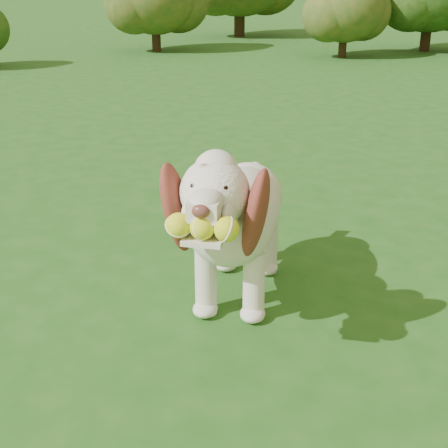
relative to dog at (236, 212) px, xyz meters
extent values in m
plane|color=#1B4E16|center=(0.62, 0.30, -0.47)|extent=(80.00, 80.00, 0.00)
ellipsoid|color=silver|center=(0.04, 0.11, -0.04)|extent=(0.61, 0.83, 0.39)
ellipsoid|color=silver|center=(-0.05, -0.15, 0.00)|extent=(0.49, 0.49, 0.38)
ellipsoid|color=silver|center=(0.13, 0.36, -0.05)|extent=(0.45, 0.45, 0.35)
cylinder|color=silver|center=(-0.10, -0.29, 0.10)|extent=(0.29, 0.35, 0.30)
sphere|color=silver|center=(-0.15, -0.42, 0.25)|extent=(0.35, 0.35, 0.27)
sphere|color=silver|center=(-0.15, -0.40, 0.32)|extent=(0.22, 0.22, 0.18)
cube|color=silver|center=(-0.21, -0.57, 0.25)|extent=(0.16, 0.19, 0.07)
ellipsoid|color=#592D28|center=(-0.23, -0.65, 0.26)|extent=(0.07, 0.06, 0.05)
cube|color=silver|center=(-0.21, -0.58, 0.14)|extent=(0.19, 0.21, 0.02)
ellipsoid|color=brown|center=(-0.30, -0.36, 0.17)|extent=(0.22, 0.25, 0.41)
ellipsoid|color=brown|center=(0.00, -0.47, 0.17)|extent=(0.20, 0.29, 0.41)
cylinder|color=silver|center=(0.18, 0.50, -0.01)|extent=(0.13, 0.20, 0.15)
cylinder|color=silver|center=(-0.15, -0.09, -0.30)|extent=(0.13, 0.13, 0.34)
cylinder|color=silver|center=(0.06, -0.17, -0.30)|extent=(0.13, 0.13, 0.34)
cylinder|color=silver|center=(0.02, 0.37, -0.30)|extent=(0.13, 0.13, 0.34)
cylinder|color=silver|center=(0.23, 0.30, -0.30)|extent=(0.13, 0.13, 0.34)
sphere|color=#D3E41E|center=(-0.31, -0.60, 0.19)|extent=(0.12, 0.12, 0.09)
sphere|color=#D3E41E|center=(-0.23, -0.63, 0.19)|extent=(0.12, 0.12, 0.09)
sphere|color=#D3E41E|center=(-0.14, -0.66, 0.19)|extent=(0.12, 0.12, 0.09)
cylinder|color=#382314|center=(0.15, 10.24, -0.19)|extent=(0.18, 0.18, 0.56)
cylinder|color=#382314|center=(2.29, 12.88, -0.06)|extent=(0.26, 0.26, 0.82)
cylinder|color=#382314|center=(3.50, 8.78, -0.23)|extent=(0.15, 0.15, 0.47)
ellipsoid|color=#154114|center=(3.50, 8.78, 0.40)|extent=(1.42, 1.42, 1.21)
cylinder|color=#382314|center=(5.44, 9.44, -0.15)|extent=(0.20, 0.20, 0.64)
camera|label=1|loc=(-0.46, -2.65, 1.04)|focal=50.00mm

